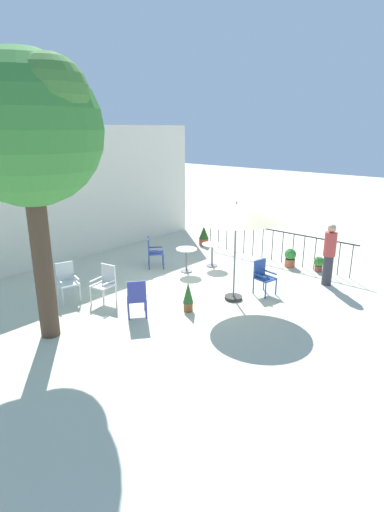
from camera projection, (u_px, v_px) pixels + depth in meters
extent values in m
plane|color=beige|center=(207.00, 289.00, 10.85)|extent=(60.00, 60.00, 0.00)
cube|color=silver|center=(90.00, 192.00, 13.39)|extent=(9.10, 0.30, 4.23)
cube|color=black|center=(273.00, 230.00, 12.94)|extent=(0.03, 5.50, 0.03)
cylinder|color=black|center=(351.00, 262.00, 11.48)|extent=(0.02, 0.02, 1.00)
cylinder|color=black|center=(339.00, 259.00, 11.71)|extent=(0.02, 0.02, 1.00)
cylinder|color=black|center=(327.00, 256.00, 11.94)|extent=(0.02, 0.02, 1.00)
cylinder|color=black|center=(315.00, 254.00, 12.17)|extent=(0.02, 0.02, 1.00)
cylinder|color=black|center=(304.00, 252.00, 12.40)|extent=(0.02, 0.02, 1.00)
cylinder|color=black|center=(293.00, 249.00, 12.63)|extent=(0.02, 0.02, 1.00)
cylinder|color=black|center=(282.00, 247.00, 12.86)|extent=(0.02, 0.02, 1.00)
cylinder|color=black|center=(272.00, 245.00, 13.09)|extent=(0.02, 0.02, 1.00)
cylinder|color=black|center=(263.00, 243.00, 13.32)|extent=(0.02, 0.02, 1.00)
cylinder|color=black|center=(253.00, 241.00, 13.55)|extent=(0.02, 0.02, 1.00)
cylinder|color=black|center=(244.00, 239.00, 13.78)|extent=(0.02, 0.02, 1.00)
cylinder|color=black|center=(235.00, 238.00, 14.01)|extent=(0.02, 0.02, 1.00)
cylinder|color=black|center=(227.00, 236.00, 14.24)|extent=(0.02, 0.02, 1.00)
cylinder|color=black|center=(219.00, 234.00, 14.47)|extent=(0.02, 0.02, 1.00)
cylinder|color=black|center=(211.00, 232.00, 14.70)|extent=(0.02, 0.02, 1.00)
cylinder|color=#493728|center=(43.00, 264.00, 7.98)|extent=(0.38, 0.38, 3.13)
sphere|color=#367C33|center=(27.00, 130.00, 7.21)|extent=(2.74, 2.74, 2.74)
sphere|color=#2C802D|center=(55.00, 144.00, 7.96)|extent=(1.65, 1.65, 1.65)
sphere|color=#427C34|center=(49.00, 96.00, 6.76)|extent=(1.37, 1.37, 1.37)
cylinder|color=#2D2D2D|center=(233.00, 298.00, 10.19)|extent=(0.44, 0.44, 0.08)
cylinder|color=slate|center=(235.00, 253.00, 9.84)|extent=(0.04, 0.04, 2.43)
cone|color=beige|center=(236.00, 212.00, 9.53)|extent=(2.10, 2.10, 0.39)
sphere|color=slate|center=(237.00, 202.00, 9.46)|extent=(0.06, 0.06, 0.06)
cylinder|color=white|center=(212.00, 244.00, 12.44)|extent=(0.63, 0.63, 0.02)
cylinder|color=slate|center=(212.00, 255.00, 12.55)|extent=(0.06, 0.06, 0.69)
cylinder|color=slate|center=(212.00, 266.00, 12.65)|extent=(0.35, 0.35, 0.03)
cylinder|color=white|center=(186.00, 249.00, 11.95)|extent=(0.63, 0.63, 0.02)
cylinder|color=slate|center=(187.00, 261.00, 12.06)|extent=(0.06, 0.06, 0.69)
cylinder|color=slate|center=(187.00, 271.00, 12.16)|extent=(0.35, 0.35, 0.03)
cube|color=#2A4292|center=(156.00, 253.00, 12.39)|extent=(0.65, 0.64, 0.04)
cube|color=#2A4292|center=(149.00, 245.00, 12.29)|extent=(0.31, 0.34, 0.46)
cube|color=#2A4292|center=(156.00, 251.00, 12.16)|extent=(0.34, 0.31, 0.03)
cube|color=#2A4292|center=(155.00, 247.00, 12.54)|extent=(0.34, 0.31, 0.03)
cylinder|color=#2A4292|center=(163.00, 262.00, 12.29)|extent=(0.04, 0.04, 0.45)
cylinder|color=#2A4292|center=(163.00, 258.00, 12.68)|extent=(0.04, 0.04, 0.45)
cylinder|color=#2A4292|center=(149.00, 263.00, 12.24)|extent=(0.04, 0.04, 0.45)
cylinder|color=#2A4292|center=(149.00, 259.00, 12.63)|extent=(0.04, 0.04, 0.45)
cube|color=#363D96|center=(137.00, 298.00, 9.20)|extent=(0.63, 0.64, 0.04)
cube|color=#363D96|center=(137.00, 291.00, 8.92)|extent=(0.35, 0.28, 0.47)
cube|color=#363D96|center=(145.00, 293.00, 9.20)|extent=(0.29, 0.36, 0.03)
cube|color=#363D96|center=(128.00, 294.00, 9.13)|extent=(0.29, 0.36, 0.03)
cylinder|color=#363D96|center=(145.00, 302.00, 9.51)|extent=(0.04, 0.04, 0.40)
cylinder|color=#363D96|center=(128.00, 304.00, 9.44)|extent=(0.04, 0.04, 0.40)
cylinder|color=#363D96|center=(146.00, 310.00, 9.10)|extent=(0.04, 0.04, 0.40)
cylinder|color=#363D96|center=(129.00, 312.00, 9.03)|extent=(0.04, 0.04, 0.40)
cube|color=white|center=(103.00, 285.00, 9.83)|extent=(0.56, 0.53, 0.04)
cube|color=white|center=(108.00, 273.00, 9.94)|extent=(0.12, 0.43, 0.45)
cube|color=white|center=(96.00, 279.00, 9.89)|extent=(0.44, 0.12, 0.03)
cube|color=white|center=(109.00, 282.00, 9.69)|extent=(0.44, 0.12, 0.03)
cylinder|color=white|center=(91.00, 296.00, 9.82)|extent=(0.04, 0.04, 0.45)
cylinder|color=white|center=(104.00, 300.00, 9.62)|extent=(0.04, 0.04, 0.45)
cylinder|color=white|center=(103.00, 290.00, 10.19)|extent=(0.04, 0.04, 0.45)
cylinder|color=white|center=(116.00, 293.00, 9.99)|extent=(0.04, 0.04, 0.45)
cube|color=#244693|center=(265.00, 278.00, 10.38)|extent=(0.51, 0.52, 0.04)
cube|color=#244693|center=(260.00, 267.00, 10.46)|extent=(0.41, 0.11, 0.44)
cube|color=#244693|center=(260.00, 276.00, 10.23)|extent=(0.11, 0.41, 0.03)
cube|color=#244693|center=(271.00, 272.00, 10.46)|extent=(0.11, 0.41, 0.03)
cylinder|color=#244693|center=(266.00, 291.00, 10.18)|extent=(0.04, 0.04, 0.42)
cylinder|color=#244693|center=(276.00, 287.00, 10.41)|extent=(0.04, 0.04, 0.42)
cylinder|color=#244693|center=(253.00, 286.00, 10.49)|extent=(0.04, 0.04, 0.42)
cylinder|color=#244693|center=(264.00, 283.00, 10.72)|extent=(0.04, 0.04, 0.42)
cube|color=silver|center=(68.00, 283.00, 9.93)|extent=(0.57, 0.59, 0.04)
cube|color=silver|center=(65.00, 271.00, 10.03)|extent=(0.43, 0.16, 0.47)
cube|color=silver|center=(59.00, 280.00, 9.79)|extent=(0.16, 0.43, 0.03)
cube|color=silver|center=(76.00, 277.00, 10.00)|extent=(0.16, 0.43, 0.03)
cylinder|color=silver|center=(63.00, 298.00, 9.72)|extent=(0.04, 0.04, 0.46)
cylinder|color=silver|center=(80.00, 294.00, 9.94)|extent=(0.04, 0.04, 0.46)
cylinder|color=silver|center=(58.00, 292.00, 10.08)|extent=(0.04, 0.04, 0.46)
cylinder|color=silver|center=(75.00, 288.00, 10.29)|extent=(0.04, 0.04, 0.46)
cylinder|color=#C05433|center=(204.00, 242.00, 14.84)|extent=(0.34, 0.34, 0.26)
cylinder|color=#382819|center=(204.00, 239.00, 14.80)|extent=(0.30, 0.30, 0.02)
cone|color=#27541B|center=(204.00, 233.00, 14.73)|extent=(0.36, 0.36, 0.46)
cylinder|color=brown|center=(188.00, 307.00, 9.51)|extent=(0.22, 0.22, 0.21)
cylinder|color=#382819|center=(188.00, 303.00, 9.48)|extent=(0.19, 0.19, 0.02)
cone|color=#2E6428|center=(188.00, 293.00, 9.40)|extent=(0.25, 0.25, 0.51)
cylinder|color=brown|center=(318.00, 269.00, 12.15)|extent=(0.22, 0.22, 0.18)
cylinder|color=#382819|center=(319.00, 266.00, 12.13)|extent=(0.20, 0.20, 0.02)
sphere|color=#37832F|center=(319.00, 262.00, 12.09)|extent=(0.30, 0.30, 0.30)
sphere|color=#D63668|center=(322.00, 262.00, 12.00)|extent=(0.06, 0.06, 0.06)
sphere|color=#D63668|center=(316.00, 260.00, 12.12)|extent=(0.07, 0.07, 0.07)
cylinder|color=#B85C3D|center=(290.00, 263.00, 12.56)|extent=(0.31, 0.31, 0.25)
cylinder|color=#382819|center=(290.00, 259.00, 12.52)|extent=(0.27, 0.27, 0.02)
sphere|color=#318B33|center=(290.00, 254.00, 12.48)|extent=(0.35, 0.35, 0.35)
cylinder|color=#33333D|center=(327.00, 270.00, 11.04)|extent=(0.26, 0.26, 0.83)
cylinder|color=#BC3F3C|center=(330.00, 244.00, 10.82)|extent=(0.42, 0.42, 0.65)
sphere|color=tan|center=(332.00, 228.00, 10.68)|extent=(0.22, 0.22, 0.22)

